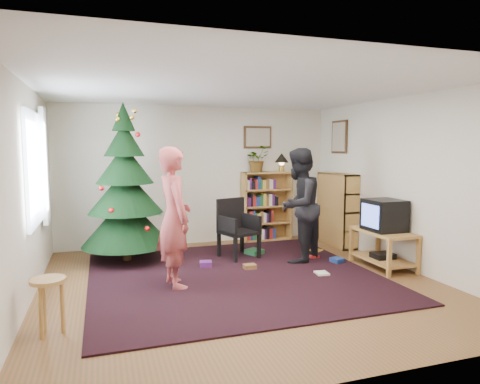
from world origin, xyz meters
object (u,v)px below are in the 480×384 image
object	(u,v)px
bookshelf_back	(267,205)
person_standing	(174,218)
tv_stand	(383,245)
armchair	(237,226)
picture_back	(258,137)
table_lamp	(282,159)
potted_plant	(257,159)
bookshelf_right	(337,208)
picture_right	(339,137)
stool	(48,291)
person_by_chair	(299,205)
christmas_tree	(126,196)
crt_tv	(384,215)

from	to	relation	value
bookshelf_back	person_standing	world-z (taller)	person_standing
tv_stand	armchair	world-z (taller)	armchair
picture_back	table_lamp	bearing A→B (deg)	-17.09
person_standing	potted_plant	world-z (taller)	potted_plant
bookshelf_right	person_standing	distance (m)	3.49
person_standing	picture_right	bearing A→B (deg)	-72.77
tv_stand	stool	bearing A→B (deg)	-167.98
person_standing	bookshelf_back	bearing A→B (deg)	-52.75
picture_back	person_standing	size ratio (longest dim) A/B	0.31
person_by_chair	picture_right	bearing A→B (deg)	178.87
tv_stand	potted_plant	distance (m)	2.83
picture_back	person_standing	distance (m)	3.26
christmas_tree	potted_plant	xyz separation A→B (m)	(2.43, 0.78, 0.53)
picture_back	bookshelf_back	size ratio (longest dim) A/B	0.42
picture_right	stool	distance (m)	5.59
bookshelf_right	table_lamp	xyz separation A→B (m)	(-0.75, 0.79, 0.87)
armchair	person_by_chair	size ratio (longest dim) A/B	0.54
armchair	picture_back	bearing A→B (deg)	38.45
table_lamp	picture_right	bearing A→B (deg)	-33.67
person_by_chair	armchair	bearing A→B (deg)	-74.24
armchair	person_by_chair	distance (m)	1.06
picture_right	armchair	xyz separation A→B (m)	(-2.12, -0.46, -1.44)
crt_tv	person_by_chair	size ratio (longest dim) A/B	0.30
picture_back	armchair	size ratio (longest dim) A/B	0.58
picture_right	bookshelf_back	size ratio (longest dim) A/B	0.46
stool	person_by_chair	world-z (taller)	person_by_chair
bookshelf_back	tv_stand	xyz separation A→B (m)	(0.93, -2.30, -0.34)
potted_plant	table_lamp	world-z (taller)	potted_plant
picture_back	tv_stand	xyz separation A→B (m)	(1.07, -2.43, -1.62)
person_by_chair	potted_plant	size ratio (longest dim) A/B	3.57
table_lamp	person_standing	bearing A→B (deg)	-137.57
crt_tv	picture_right	bearing A→B (deg)	81.40
tv_stand	potted_plant	bearing A→B (deg)	116.23
person_standing	bookshelf_right	bearing A→B (deg)	-74.73
tv_stand	crt_tv	bearing A→B (deg)	180.00
picture_right	bookshelf_right	bearing A→B (deg)	-124.16
christmas_tree	tv_stand	xyz separation A→B (m)	(3.57, -1.52, -0.69)
bookshelf_back	crt_tv	distance (m)	2.48
bookshelf_right	table_lamp	bearing A→B (deg)	43.58
picture_back	potted_plant	xyz separation A→B (m)	(-0.06, -0.14, -0.40)
tv_stand	person_by_chair	bearing A→B (deg)	147.09
christmas_tree	bookshelf_right	bearing A→B (deg)	-0.14
person_by_chair	crt_tv	bearing A→B (deg)	107.73
bookshelf_back	tv_stand	size ratio (longest dim) A/B	1.33
picture_back	person_by_chair	distance (m)	2.05
tv_stand	crt_tv	xyz separation A→B (m)	(-0.00, 0.00, 0.45)
bookshelf_right	table_lamp	size ratio (longest dim) A/B	3.70
picture_right	bookshelf_back	distance (m)	1.85
picture_right	crt_tv	size ratio (longest dim) A/B	1.14
tv_stand	person_standing	xyz separation A→B (m)	(-3.06, 0.08, 0.56)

